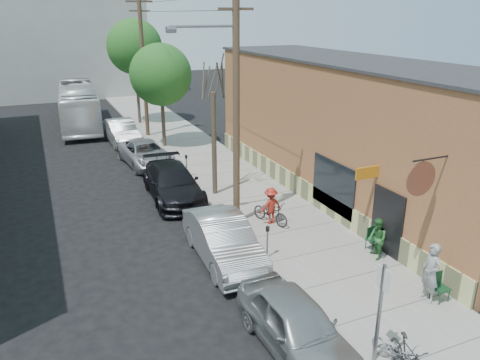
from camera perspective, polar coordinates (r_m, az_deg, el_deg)
name	(u,v)px	position (r m, az deg, el deg)	size (l,w,h in m)	color
ground	(213,279)	(16.42, -3.27, -11.94)	(120.00, 120.00, 0.00)	black
sidewalk	(216,169)	(27.16, -3.00, 1.34)	(4.50, 58.00, 0.15)	gray
cafe_building	(350,129)	(23.37, 13.24, 6.04)	(6.60, 20.20, 6.61)	#945B37
end_cap_building	(56,39)	(55.30, -21.53, 15.67)	(18.00, 8.00, 12.00)	#A0A19C
sign_post	(380,304)	(12.41, 16.72, -14.32)	(0.07, 0.45, 2.80)	slate
parking_meter_near	(268,237)	(17.04, 3.37, -6.92)	(0.14, 0.14, 1.24)	slate
parking_meter_far	(186,162)	(25.49, -6.56, 2.15)	(0.14, 0.14, 1.24)	slate
utility_pole_near	(235,100)	(18.58, -0.63, 9.78)	(3.57, 0.28, 10.00)	#503A28
utility_pole_far	(143,63)	(34.36, -11.72, 13.83)	(1.80, 0.28, 10.00)	#503A28
tree_bare	(214,144)	(22.55, -3.18, 4.35)	(0.24, 0.24, 5.01)	#44392C
tree_leafy_mid	(161,75)	(31.21, -9.64, 12.52)	(3.99, 3.99, 6.72)	#44392C
tree_leafy_far	(134,47)	(38.67, -12.74, 15.55)	(4.29, 4.29, 8.14)	#44392C
patio_chair_a	(374,239)	(18.38, 15.98, -6.98)	(0.50, 0.50, 0.88)	#0F371D
patio_chair_b	(440,288)	(16.08, 23.25, -11.98)	(0.50, 0.50, 0.88)	#0F371D
patron_grey	(431,273)	(15.70, 22.23, -10.41)	(0.70, 0.46, 1.93)	gray
patron_green	(377,239)	(17.70, 16.36, -6.90)	(0.75, 0.59, 1.55)	#29682E
cyclist	(271,206)	(19.79, 3.77, -3.14)	(1.03, 0.59, 1.59)	#9F2217
cyclist_bike	(271,212)	(19.91, 3.75, -3.95)	(0.65, 1.85, 0.97)	black
parked_bike_a	(408,359)	(12.81, 19.77, -19.88)	(0.50, 1.77, 1.06)	black
parked_bike_b	(396,353)	(13.13, 18.49, -19.32)	(0.54, 1.54, 0.81)	gray
car_0	(296,325)	(13.11, 6.89, -17.16)	(1.81, 4.50, 1.53)	#969B9D
car_1	(223,240)	(17.12, -2.04, -7.33)	(1.76, 5.04, 1.66)	#A6A9AE
car_2	(173,183)	(22.97, -8.19, -0.35)	(2.29, 5.62, 1.63)	black
car_3	(146,154)	(28.45, -11.42, 3.18)	(2.37, 5.13, 1.43)	#B0B0B8
car_4	(122,132)	(33.65, -14.23, 5.70)	(1.74, 5.00, 1.65)	#9EA3A6
bus	(79,106)	(39.81, -19.06, 8.54)	(2.76, 11.80, 3.29)	white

